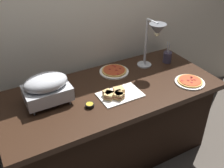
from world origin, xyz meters
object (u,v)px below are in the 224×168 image
object	(u,v)px
chafing_dish	(47,87)
heat_lamp	(155,34)
pizza_plate_center	(190,82)
utensil_holder	(167,57)
sandwich_platter	(117,94)
sauce_cup_near	(90,105)
pizza_plate_front	(114,71)

from	to	relation	value
chafing_dish	heat_lamp	distance (m)	1.04
pizza_plate_center	chafing_dish	bearing A→B (deg)	164.95
utensil_holder	sandwich_platter	bearing A→B (deg)	-159.41
heat_lamp	utensil_holder	size ratio (longest dim) A/B	2.22
chafing_dish	heat_lamp	size ratio (longest dim) A/B	0.73
heat_lamp	utensil_holder	xyz separation A→B (m)	(0.24, 0.07, -0.31)
chafing_dish	sauce_cup_near	xyz separation A→B (m)	(0.26, -0.21, -0.13)
sauce_cup_near	utensil_holder	world-z (taller)	utensil_holder
chafing_dish	sauce_cup_near	size ratio (longest dim) A/B	5.06
heat_lamp	pizza_plate_front	xyz separation A→B (m)	(-0.33, 0.15, -0.36)
chafing_dish	pizza_plate_center	world-z (taller)	chafing_dish
sandwich_platter	pizza_plate_front	bearing A→B (deg)	63.84
pizza_plate_center	sauce_cup_near	xyz separation A→B (m)	(-0.93, 0.11, 0.00)
pizza_plate_center	utensil_holder	world-z (taller)	utensil_holder
chafing_dish	utensil_holder	xyz separation A→B (m)	(1.26, 0.09, -0.09)
chafing_dish	sandwich_platter	bearing A→B (deg)	-20.43
sandwich_platter	sauce_cup_near	bearing A→B (deg)	-176.02
heat_lamp	pizza_plate_front	bearing A→B (deg)	156.22
heat_lamp	sandwich_platter	bearing A→B (deg)	-157.11
sauce_cup_near	utensil_holder	distance (m)	1.04
heat_lamp	sauce_cup_near	bearing A→B (deg)	-163.03
pizza_plate_front	sandwich_platter	xyz separation A→B (m)	(-0.18, -0.36, 0.01)
chafing_dish	heat_lamp	world-z (taller)	heat_lamp
sauce_cup_near	utensil_holder	size ratio (longest dim) A/B	0.32
pizza_plate_center	sandwich_platter	size ratio (longest dim) A/B	0.74
sauce_cup_near	chafing_dish	bearing A→B (deg)	141.34
pizza_plate_front	chafing_dish	bearing A→B (deg)	-166.25
pizza_plate_front	pizza_plate_center	xyz separation A→B (m)	(0.50, -0.49, 0.00)
pizza_plate_center	utensil_holder	size ratio (longest dim) A/B	1.21
sandwich_platter	utensil_holder	distance (m)	0.79
sauce_cup_near	heat_lamp	bearing A→B (deg)	16.97
heat_lamp	pizza_plate_front	world-z (taller)	heat_lamp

